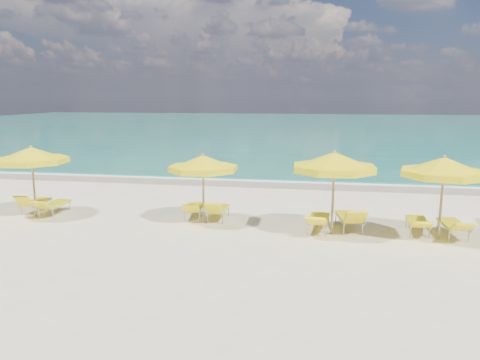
# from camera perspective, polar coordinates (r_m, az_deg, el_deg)

# --- Properties ---
(ground_plane) EXTENTS (120.00, 120.00, 0.00)m
(ground_plane) POSITION_cam_1_polar(r_m,az_deg,el_deg) (15.21, -1.01, -5.45)
(ground_plane) COLOR beige
(ocean) EXTENTS (120.00, 80.00, 0.30)m
(ocean) POSITION_cam_1_polar(r_m,az_deg,el_deg) (62.56, 7.63, 6.45)
(ocean) COLOR #126A56
(ocean) RESTS_ON ground
(wet_sand_band) EXTENTS (120.00, 2.60, 0.01)m
(wet_sand_band) POSITION_cam_1_polar(r_m,az_deg,el_deg) (22.33, 2.69, -0.36)
(wet_sand_band) COLOR tan
(wet_sand_band) RESTS_ON ground
(foam_line) EXTENTS (120.00, 1.20, 0.03)m
(foam_line) POSITION_cam_1_polar(r_m,az_deg,el_deg) (23.11, 2.95, 0.01)
(foam_line) COLOR white
(foam_line) RESTS_ON ground
(whitecap_near) EXTENTS (14.00, 0.36, 0.05)m
(whitecap_near) POSITION_cam_1_polar(r_m,az_deg,el_deg) (32.84, -5.52, 3.05)
(whitecap_near) COLOR white
(whitecap_near) RESTS_ON ground
(whitecap_far) EXTENTS (18.00, 0.30, 0.05)m
(whitecap_far) POSITION_cam_1_polar(r_m,az_deg,el_deg) (38.92, 17.79, 3.74)
(whitecap_far) COLOR white
(whitecap_far) RESTS_ON ground
(umbrella_2) EXTENTS (3.06, 3.06, 2.47)m
(umbrella_2) POSITION_cam_1_polar(r_m,az_deg,el_deg) (17.34, -24.08, 2.71)
(umbrella_2) COLOR #A08250
(umbrella_2) RESTS_ON ground
(umbrella_3) EXTENTS (2.93, 2.93, 2.30)m
(umbrella_3) POSITION_cam_1_polar(r_m,az_deg,el_deg) (15.02, -4.54, 1.97)
(umbrella_3) COLOR #A08250
(umbrella_3) RESTS_ON ground
(umbrella_4) EXTENTS (3.23, 3.23, 2.55)m
(umbrella_4) POSITION_cam_1_polar(r_m,az_deg,el_deg) (14.01, 11.40, 2.09)
(umbrella_4) COLOR #A08250
(umbrella_4) RESTS_ON ground
(umbrella_5) EXTENTS (2.82, 2.82, 2.47)m
(umbrella_5) POSITION_cam_1_polar(r_m,az_deg,el_deg) (14.45, 23.60, 1.38)
(umbrella_5) COLOR #A08250
(umbrella_5) RESTS_ON ground
(lounger_2_left) EXTENTS (0.66, 1.65, 0.80)m
(lounger_2_left) POSITION_cam_1_polar(r_m,az_deg,el_deg) (18.33, -23.63, -2.93)
(lounger_2_left) COLOR #A5A8AD
(lounger_2_left) RESTS_ON ground
(lounger_2_right) EXTENTS (0.60, 1.74, 0.72)m
(lounger_2_right) POSITION_cam_1_polar(r_m,az_deg,el_deg) (17.70, -21.71, -3.23)
(lounger_2_right) COLOR #A5A8AD
(lounger_2_right) RESTS_ON ground
(lounger_3_left) EXTENTS (0.80, 1.77, 0.72)m
(lounger_3_left) POSITION_cam_1_polar(r_m,az_deg,el_deg) (16.06, -5.64, -3.88)
(lounger_3_left) COLOR #A5A8AD
(lounger_3_left) RESTS_ON ground
(lounger_3_right) EXTENTS (0.60, 1.63, 0.80)m
(lounger_3_right) POSITION_cam_1_polar(r_m,az_deg,el_deg) (15.80, -2.70, -4.08)
(lounger_3_right) COLOR #A5A8AD
(lounger_3_right) RESTS_ON ground
(lounger_4_left) EXTENTS (0.74, 1.90, 0.74)m
(lounger_4_left) POSITION_cam_1_polar(r_m,az_deg,el_deg) (14.65, 9.52, -5.31)
(lounger_4_left) COLOR #A5A8AD
(lounger_4_left) RESTS_ON ground
(lounger_4_right) EXTENTS (0.92, 1.92, 0.88)m
(lounger_4_right) POSITION_cam_1_polar(r_m,az_deg,el_deg) (14.99, 13.13, -5.04)
(lounger_4_right) COLOR #A5A8AD
(lounger_4_right) RESTS_ON ground
(lounger_5_left) EXTENTS (0.66, 1.82, 0.67)m
(lounger_5_left) POSITION_cam_1_polar(r_m,az_deg,el_deg) (15.19, 20.81, -5.34)
(lounger_5_left) COLOR #A5A8AD
(lounger_5_left) RESTS_ON ground
(lounger_5_right) EXTENTS (0.69, 1.83, 0.72)m
(lounger_5_right) POSITION_cam_1_polar(r_m,az_deg,el_deg) (15.28, 24.51, -5.50)
(lounger_5_right) COLOR #A5A8AD
(lounger_5_right) RESTS_ON ground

